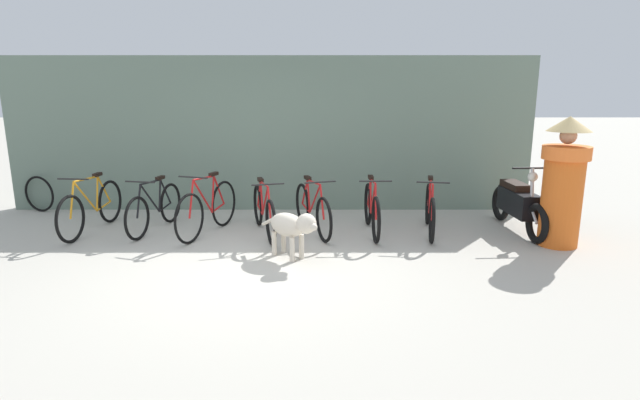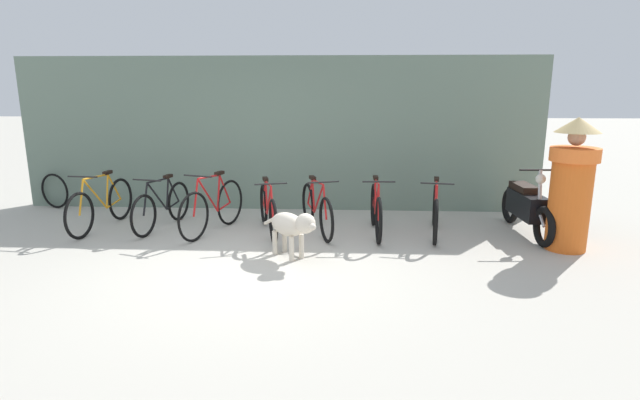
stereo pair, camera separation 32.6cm
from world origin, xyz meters
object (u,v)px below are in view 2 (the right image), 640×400
at_px(bicycle_0, 101,205).
at_px(bicycle_1, 162,206).
at_px(person_in_robes, 572,183).
at_px(bicycle_4, 317,209).
at_px(bicycle_5, 376,211).
at_px(stray_dog, 292,226).
at_px(motorcycle, 526,207).
at_px(bicycle_3, 268,211).
at_px(spare_tire_left, 55,191).
at_px(bicycle_2, 213,207).
at_px(bicycle_6, 435,212).

bearing_deg(bicycle_0, bicycle_1, 99.52).
bearing_deg(person_in_robes, bicycle_4, -49.42).
bearing_deg(bicycle_1, bicycle_5, 98.84).
bearing_deg(person_in_robes, stray_dog, -30.12).
distance_m(bicycle_0, person_in_robes, 6.78).
bearing_deg(motorcycle, bicycle_4, -91.67).
distance_m(motorcycle, stray_dog, 3.58).
bearing_deg(bicycle_1, bicycle_3, 94.64).
bearing_deg(stray_dog, bicycle_1, -166.30).
xyz_separation_m(bicycle_1, person_in_robes, (5.80, -0.72, 0.56)).
distance_m(bicycle_1, motorcycle, 5.50).
bearing_deg(motorcycle, spare_tire_left, -101.41).
relative_size(bicycle_2, bicycle_3, 0.97).
relative_size(bicycle_1, spare_tire_left, 2.52).
distance_m(bicycle_1, bicycle_4, 2.39).
bearing_deg(bicycle_3, bicycle_2, -107.19).
relative_size(bicycle_0, bicycle_1, 1.11).
relative_size(bicycle_0, bicycle_3, 1.08).
bearing_deg(bicycle_4, bicycle_1, -110.55).
bearing_deg(spare_tire_left, bicycle_4, -14.64).
distance_m(bicycle_2, bicycle_3, 0.83).
distance_m(bicycle_5, motorcycle, 2.23).
xyz_separation_m(bicycle_3, stray_dog, (0.47, -1.08, 0.09)).
relative_size(bicycle_4, spare_tire_left, 2.56).
bearing_deg(spare_tire_left, bicycle_1, -25.99).
height_order(bicycle_6, stray_dog, bicycle_6).
relative_size(bicycle_4, motorcycle, 0.89).
xyz_separation_m(bicycle_3, spare_tire_left, (-4.08, 1.37, -0.03)).
height_order(bicycle_6, motorcycle, motorcycle).
bearing_deg(bicycle_3, person_in_robes, 66.27).
distance_m(bicycle_3, stray_dog, 1.18).
xyz_separation_m(bicycle_1, bicycle_4, (2.39, -0.08, 0.00)).
xyz_separation_m(bicycle_0, bicycle_1, (0.93, 0.06, -0.02)).
relative_size(bicycle_0, motorcycle, 0.98).
relative_size(bicycle_6, stray_dog, 2.08).
xyz_separation_m(bicycle_0, bicycle_2, (1.77, -0.12, 0.02)).
relative_size(motorcycle, stray_dog, 2.28).
bearing_deg(person_in_robes, bicycle_2, -44.97).
xyz_separation_m(bicycle_3, bicycle_5, (1.60, 0.06, 0.01)).
distance_m(bicycle_5, person_in_robes, 2.65).
height_order(bicycle_2, person_in_robes, person_in_robes).
bearing_deg(bicycle_5, bicycle_1, -93.71).
bearing_deg(bicycle_6, person_in_robes, 79.08).
height_order(bicycle_6, spare_tire_left, bicycle_6).
bearing_deg(bicycle_2, spare_tire_left, -93.99).
bearing_deg(bicycle_3, spare_tire_left, -125.01).
xyz_separation_m(bicycle_4, bicycle_5, (0.89, -0.06, 0.01)).
bearing_deg(bicycle_4, bicycle_0, -108.96).
xyz_separation_m(bicycle_1, motorcycle, (5.50, -0.02, 0.07)).
distance_m(bicycle_3, motorcycle, 3.83).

